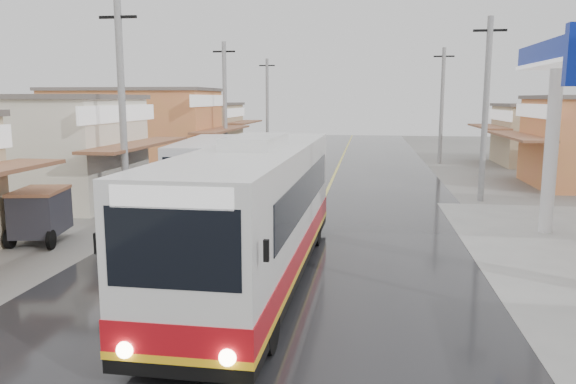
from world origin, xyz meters
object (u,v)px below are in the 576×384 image
object	(u,v)px
coach_bus	(257,212)
cyclist	(178,239)
second_bus	(209,169)
tricycle_near	(40,212)

from	to	relation	value
coach_bus	cyclist	world-z (taller)	coach_bus
coach_bus	cyclist	xyz separation A→B (m)	(-2.54, 1.37, -1.13)
second_bus	cyclist	bearing A→B (deg)	-85.14
cyclist	second_bus	bearing A→B (deg)	103.86
second_bus	tricycle_near	world-z (taller)	second_bus
second_bus	tricycle_near	bearing A→B (deg)	-119.50
coach_bus	second_bus	bearing A→B (deg)	113.35
cyclist	tricycle_near	distance (m)	5.18
second_bus	cyclist	xyz separation A→B (m)	(1.66, -8.89, -0.85)
second_bus	tricycle_near	distance (m)	8.28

